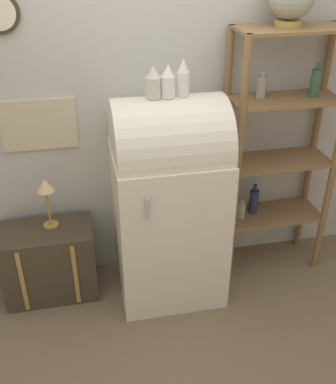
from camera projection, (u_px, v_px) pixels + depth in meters
The scene contains 9 objects.
ground_plane at pixel (174, 302), 3.35m from camera, with size 12.00×12.00×0.00m, color #7A664C.
wall_back at pixel (157, 103), 3.17m from camera, with size 7.00×0.09×2.70m.
refrigerator at pixel (168, 198), 3.14m from camera, with size 0.75×0.71×1.51m.
suitcase_trunk at pixel (50, 261), 3.33m from camera, with size 0.66×0.40×0.56m.
shelf_unit at pixel (279, 145), 3.27m from camera, with size 0.79×0.37×1.87m.
vase_left at pixel (153, 83), 2.72m from camera, with size 0.10×0.10×0.20m.
vase_center at pixel (168, 82), 2.73m from camera, with size 0.09×0.09×0.20m.
vase_right at pixel (183, 79), 2.75m from camera, with size 0.08×0.08×0.23m.
desk_lamp at pixel (46, 191), 3.09m from camera, with size 0.12×0.12×0.38m.
Camera 1 is at (-0.55, -2.44, 2.38)m, focal length 42.00 mm.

